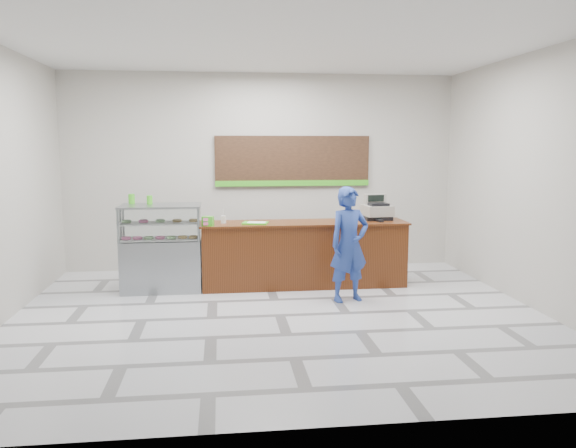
{
  "coord_description": "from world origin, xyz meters",
  "views": [
    {
      "loc": [
        -0.75,
        -7.14,
        2.23
      ],
      "look_at": [
        0.22,
        0.9,
        1.09
      ],
      "focal_mm": 35.0,
      "sensor_mm": 36.0,
      "label": 1
    }
  ],
  "objects": [
    {
      "name": "napkin_box",
      "position": [
        -0.95,
        1.48,
        1.08
      ],
      "size": [
        0.15,
        0.15,
        0.11
      ],
      "primitive_type": "cube",
      "rotation": [
        0.0,
        0.0,
        0.19
      ],
      "color": "white",
      "rests_on": "sales_counter"
    },
    {
      "name": "floor",
      "position": [
        0.0,
        0.0,
        0.0
      ],
      "size": [
        7.0,
        7.0,
        0.0
      ],
      "primitive_type": "plane",
      "color": "silver",
      "rests_on": "ground"
    },
    {
      "name": "sales_counter",
      "position": [
        0.55,
        1.55,
        0.52
      ],
      "size": [
        3.26,
        0.76,
        1.03
      ],
      "color": "#59280F",
      "rests_on": "floor"
    },
    {
      "name": "straw_cup",
      "position": [
        -0.72,
        1.54,
        1.09
      ],
      "size": [
        0.08,
        0.08,
        0.12
      ],
      "primitive_type": "cylinder",
      "color": "silver",
      "rests_on": "sales_counter"
    },
    {
      "name": "display_case",
      "position": [
        -1.67,
        1.55,
        0.68
      ],
      "size": [
        1.22,
        0.72,
        1.33
      ],
      "color": "gray",
      "rests_on": "floor"
    },
    {
      "name": "ceiling",
      "position": [
        0.0,
        0.0,
        3.5
      ],
      "size": [
        7.0,
        7.0,
        0.0
      ],
      "primitive_type": "plane",
      "rotation": [
        3.14,
        0.0,
        0.0
      ],
      "color": "silver",
      "rests_on": "back_wall"
    },
    {
      "name": "customer",
      "position": [
        1.06,
        0.61,
        0.83
      ],
      "size": [
        0.69,
        0.55,
        1.65
      ],
      "primitive_type": "imported",
      "rotation": [
        0.0,
        0.0,
        0.28
      ],
      "color": "navy",
      "rests_on": "floor"
    },
    {
      "name": "card_terminal",
      "position": [
        1.74,
        1.42,
        1.05
      ],
      "size": [
        0.1,
        0.16,
        0.04
      ],
      "primitive_type": "cube",
      "rotation": [
        0.0,
        0.0,
        0.19
      ],
      "color": "black",
      "rests_on": "sales_counter"
    },
    {
      "name": "serving_tray",
      "position": [
        -0.23,
        1.45,
        1.04
      ],
      "size": [
        0.43,
        0.36,
        0.02
      ],
      "rotation": [
        0.0,
        0.0,
        -0.24
      ],
      "color": "#42DA1B",
      "rests_on": "sales_counter"
    },
    {
      "name": "donut_decal",
      "position": [
        1.26,
        1.43,
        1.03
      ],
      "size": [
        0.14,
        0.14,
        0.0
      ],
      "primitive_type": "cylinder",
      "color": "pink",
      "rests_on": "sales_counter"
    },
    {
      "name": "cash_register",
      "position": [
        1.77,
        1.72,
        1.18
      ],
      "size": [
        0.47,
        0.49,
        0.41
      ],
      "rotation": [
        0.0,
        0.0,
        0.11
      ],
      "color": "black",
      "rests_on": "sales_counter"
    },
    {
      "name": "menu_board",
      "position": [
        0.55,
        2.96,
        1.93
      ],
      "size": [
        2.8,
        0.06,
        0.9
      ],
      "color": "black",
      "rests_on": "back_wall"
    },
    {
      "name": "green_cup_left",
      "position": [
        -2.13,
        1.77,
        1.41
      ],
      "size": [
        0.1,
        0.1,
        0.15
      ],
      "primitive_type": "cylinder",
      "color": "green",
      "rests_on": "display_case"
    },
    {
      "name": "back_wall",
      "position": [
        0.0,
        3.0,
        1.75
      ],
      "size": [
        7.0,
        0.0,
        7.0
      ],
      "primitive_type": "plane",
      "rotation": [
        1.57,
        0.0,
        0.0
      ],
      "color": "#B8B4A9",
      "rests_on": "floor"
    },
    {
      "name": "green_cup_right",
      "position": [
        -1.84,
        1.65,
        1.4
      ],
      "size": [
        0.09,
        0.09,
        0.14
      ],
      "primitive_type": "cylinder",
      "color": "green",
      "rests_on": "display_case"
    },
    {
      "name": "promo_box",
      "position": [
        -0.95,
        1.28,
        1.1
      ],
      "size": [
        0.19,
        0.15,
        0.14
      ],
      "primitive_type": "cube",
      "rotation": [
        0.0,
        0.0,
        -0.3
      ],
      "color": "green",
      "rests_on": "sales_counter"
    }
  ]
}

